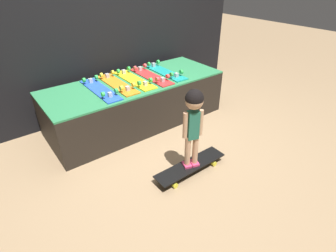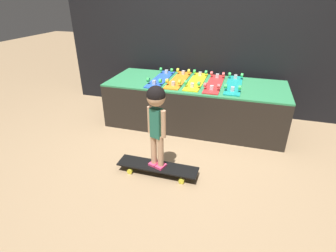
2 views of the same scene
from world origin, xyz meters
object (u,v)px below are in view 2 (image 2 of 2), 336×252
at_px(skateboard_orange_on_rack, 179,79).
at_px(skateboard_red_on_rack, 215,83).
at_px(skateboard_yellow_on_rack, 196,81).
at_px(skateboard_on_floor, 158,167).
at_px(skateboard_blue_on_rack, 161,78).
at_px(child, 156,112).
at_px(skateboard_teal_on_rack, 234,84).

distance_m(skateboard_orange_on_rack, skateboard_red_on_rack, 0.47).
bearing_deg(skateboard_yellow_on_rack, skateboard_on_floor, -95.49).
relative_size(skateboard_blue_on_rack, child, 0.95).
height_order(skateboard_red_on_rack, child, child).
bearing_deg(skateboard_on_floor, skateboard_orange_on_rack, 95.49).
xyz_separation_m(skateboard_yellow_on_rack, child, (-0.12, -1.21, 0.07)).
relative_size(skateboard_on_floor, child, 0.98).
bearing_deg(child, skateboard_red_on_rack, 91.82).
bearing_deg(skateboard_orange_on_rack, skateboard_blue_on_rack, -172.72).
xyz_separation_m(skateboard_blue_on_rack, skateboard_teal_on_rack, (0.93, 0.03, 0.00)).
relative_size(skateboard_blue_on_rack, skateboard_teal_on_rack, 1.00).
distance_m(skateboard_on_floor, child, 0.58).
height_order(skateboard_yellow_on_rack, skateboard_red_on_rack, same).
bearing_deg(child, skateboard_teal_on_rack, 82.49).
relative_size(skateboard_teal_on_rack, skateboard_on_floor, 0.97).
distance_m(skateboard_teal_on_rack, child, 1.34).
bearing_deg(skateboard_red_on_rack, skateboard_yellow_on_rack, 173.54).
bearing_deg(skateboard_blue_on_rack, child, -73.54).
relative_size(skateboard_yellow_on_rack, skateboard_teal_on_rack, 1.00).
xyz_separation_m(skateboard_orange_on_rack, child, (0.12, -1.21, 0.07)).
bearing_deg(skateboard_teal_on_rack, skateboard_blue_on_rack, -178.39).
bearing_deg(skateboard_blue_on_rack, skateboard_yellow_on_rack, 3.78).
relative_size(skateboard_red_on_rack, skateboard_teal_on_rack, 1.00).
height_order(skateboard_blue_on_rack, skateboard_yellow_on_rack, same).
xyz_separation_m(skateboard_red_on_rack, skateboard_teal_on_rack, (0.23, 0.02, 0.00)).
bearing_deg(child, skateboard_blue_on_rack, 124.69).
xyz_separation_m(skateboard_red_on_rack, child, (-0.35, -1.18, 0.07)).
bearing_deg(child, skateboard_on_floor, -89.13).
xyz_separation_m(skateboard_yellow_on_rack, skateboard_red_on_rack, (0.23, -0.03, 0.00)).
relative_size(skateboard_blue_on_rack, skateboard_red_on_rack, 1.00).
xyz_separation_m(skateboard_orange_on_rack, skateboard_on_floor, (0.12, -1.21, -0.51)).
xyz_separation_m(skateboard_teal_on_rack, skateboard_on_floor, (-0.58, -1.21, -0.51)).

